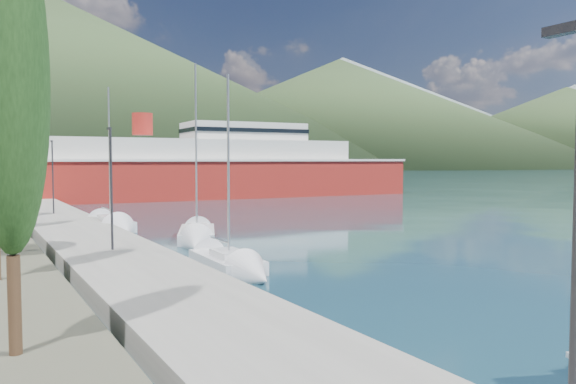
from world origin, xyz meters
TOP-DOWN VIEW (x-y plane):
  - ground at (0.00, 120.00)m, footprint 1400.00×1400.00m
  - quay at (-9.00, 26.00)m, footprint 5.00×88.00m
  - hills_far at (138.59, 618.73)m, footprint 1480.00×900.00m
  - hills_near at (98.04, 372.50)m, footprint 1010.00×520.00m
  - lamp_posts at (-9.00, 14.95)m, footprint 0.15×46.50m
  - sailboat_near at (-4.44, 10.63)m, footprint 2.29×7.08m
  - sailboat_mid at (-2.86, 20.52)m, footprint 5.28×8.78m
  - sailboat_far at (-5.90, 28.72)m, footprint 2.74×7.95m
  - ferry at (13.85, 61.58)m, footprint 61.24×16.13m

SIDE VIEW (x-z plane):
  - ground at x=0.00m, z-range 0.00..0.00m
  - sailboat_near at x=-4.44m, z-range -4.77..5.33m
  - sailboat_mid at x=-2.86m, z-range -5.86..6.46m
  - sailboat_far at x=-5.90m, z-range -5.47..6.12m
  - quay at x=-9.00m, z-range 0.00..0.80m
  - ferry at x=13.85m, z-range -2.36..9.69m
  - lamp_posts at x=-9.00m, z-range 1.05..7.11m
  - hills_near at x=98.04m, z-range -8.32..106.68m
  - hills_far at x=138.59m, z-range -12.61..167.39m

